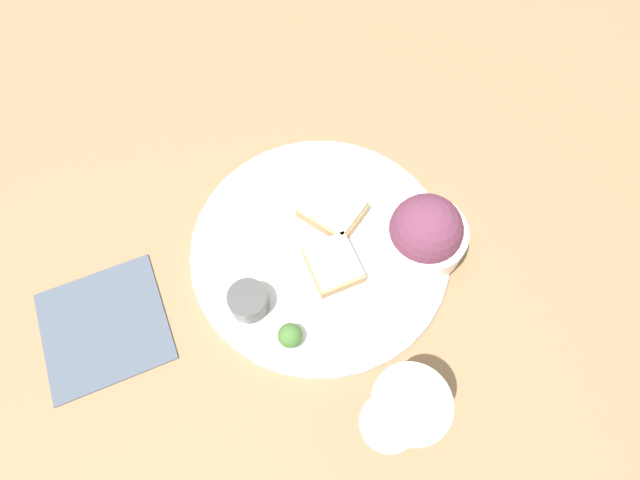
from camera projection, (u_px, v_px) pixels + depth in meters
The scene contains 9 objects.
ground_plane at pixel (320, 250), 0.70m from camera, with size 4.00×4.00×0.00m, color #93704C.
dinner_plate at pixel (320, 248), 0.69m from camera, with size 0.36×0.36×0.01m.
salad_bowl at pixel (424, 233), 0.65m from camera, with size 0.11×0.11×0.10m.
sauce_ramekin at pixel (248, 301), 0.63m from camera, with size 0.05×0.05×0.03m.
cheese_toast_near at pixel (332, 209), 0.70m from camera, with size 0.10×0.10×0.03m.
cheese_toast_far at pixel (331, 265), 0.66m from camera, with size 0.08×0.07×0.03m.
wine_glass at pixel (403, 411), 0.49m from camera, with size 0.07×0.07×0.18m.
garnish at pixel (290, 335), 0.62m from camera, with size 0.03×0.03×0.03m.
napkin at pixel (104, 326), 0.65m from camera, with size 0.17×0.17×0.01m.
Camera 1 is at (0.25, -0.14, 0.64)m, focal length 28.00 mm.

